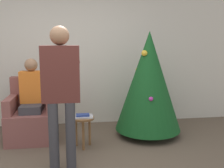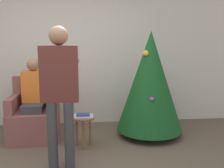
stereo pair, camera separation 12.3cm
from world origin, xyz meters
name	(u,v)px [view 2 (the right image)]	position (x,y,z in m)	size (l,w,h in m)	color
wall_back	(70,52)	(0.00, 2.23, 1.35)	(8.00, 0.06, 2.70)	beige
christmas_tree	(150,81)	(1.32, 1.41, 0.91)	(1.07, 1.07, 1.71)	brown
armchair	(35,117)	(-0.54, 1.51, 0.34)	(0.74, 0.74, 0.97)	brown
person_seated	(33,95)	(-0.54, 1.48, 0.71)	(0.36, 0.46, 1.28)	#38383D
person_standing	(60,84)	(-0.03, 0.43, 1.04)	(0.46, 0.57, 1.73)	#38383D
side_stool	(83,123)	(0.23, 1.04, 0.36)	(0.33, 0.33, 0.46)	brown
laptop	(83,116)	(0.23, 1.04, 0.47)	(0.29, 0.21, 0.02)	silver
book	(83,115)	(0.23, 1.04, 0.49)	(0.19, 0.12, 0.02)	navy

